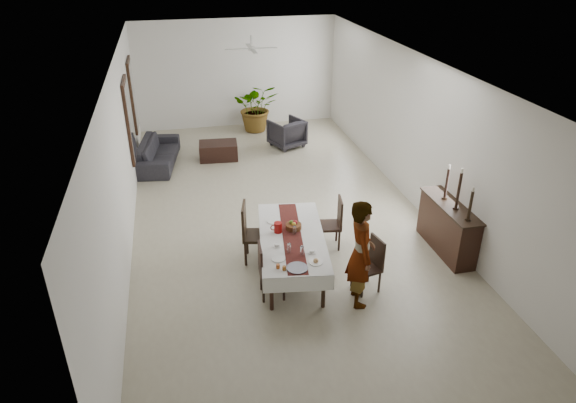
{
  "coord_description": "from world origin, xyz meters",
  "views": [
    {
      "loc": [
        -1.95,
        -9.39,
        5.31
      ],
      "look_at": [
        -0.12,
        -1.42,
        1.05
      ],
      "focal_mm": 32.0,
      "sensor_mm": 36.0,
      "label": 1
    }
  ],
  "objects_px": {
    "dining_table_top": "(292,237)",
    "sofa": "(158,153)",
    "red_pitcher": "(278,227)",
    "sideboard_body": "(447,228)",
    "woman": "(361,253)"
  },
  "relations": [
    {
      "from": "dining_table_top",
      "to": "sideboard_body",
      "type": "bearing_deg",
      "value": 8.53
    },
    {
      "from": "red_pitcher",
      "to": "sofa",
      "type": "distance_m",
      "value": 5.63
    },
    {
      "from": "red_pitcher",
      "to": "sofa",
      "type": "xyz_separation_m",
      "value": [
        -2.06,
        5.22,
        -0.49
      ]
    },
    {
      "from": "dining_table_top",
      "to": "sofa",
      "type": "distance_m",
      "value": 5.86
    },
    {
      "from": "dining_table_top",
      "to": "red_pitcher",
      "type": "relative_size",
      "value": 12.0
    },
    {
      "from": "sideboard_body",
      "to": "sofa",
      "type": "bearing_deg",
      "value": 134.21
    },
    {
      "from": "woman",
      "to": "sofa",
      "type": "xyz_separation_m",
      "value": [
        -3.12,
        6.47,
        -0.6
      ]
    },
    {
      "from": "red_pitcher",
      "to": "sideboard_body",
      "type": "distance_m",
      "value": 3.2
    },
    {
      "from": "dining_table_top",
      "to": "sideboard_body",
      "type": "relative_size",
      "value": 1.45
    },
    {
      "from": "red_pitcher",
      "to": "sideboard_body",
      "type": "relative_size",
      "value": 0.12
    },
    {
      "from": "dining_table_top",
      "to": "sofa",
      "type": "relative_size",
      "value": 1.04
    },
    {
      "from": "woman",
      "to": "red_pitcher",
      "type": "bearing_deg",
      "value": 47.86
    },
    {
      "from": "sideboard_body",
      "to": "sofa",
      "type": "relative_size",
      "value": 0.72
    },
    {
      "from": "sideboard_body",
      "to": "red_pitcher",
      "type": "bearing_deg",
      "value": 176.89
    },
    {
      "from": "woman",
      "to": "dining_table_top",
      "type": "bearing_deg",
      "value": 45.81
    }
  ]
}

